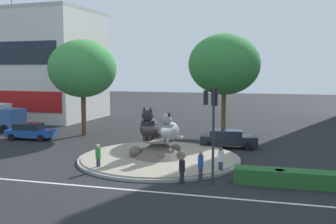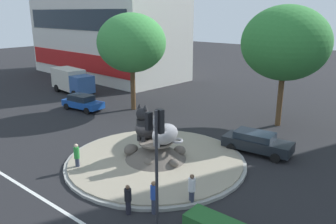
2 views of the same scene
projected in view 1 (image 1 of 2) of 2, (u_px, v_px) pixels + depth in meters
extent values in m
plane|color=black|center=(159.00, 160.00, 28.26)|extent=(160.00, 160.00, 0.00)
cube|color=silver|center=(122.00, 189.00, 21.28)|extent=(112.00, 0.20, 0.01)
cylinder|color=gray|center=(159.00, 158.00, 28.25)|extent=(11.74, 11.74, 0.18)
cylinder|color=gray|center=(159.00, 157.00, 28.23)|extent=(11.27, 11.27, 0.09)
cone|color=#564F47|center=(159.00, 148.00, 28.16)|extent=(3.99, 3.99, 1.20)
cylinder|color=#564F47|center=(159.00, 140.00, 28.10)|extent=(2.20, 2.20, 0.12)
ellipsoid|color=#564F47|center=(181.00, 154.00, 27.51)|extent=(0.66, 0.55, 0.53)
ellipsoid|color=#564F47|center=(176.00, 148.00, 29.30)|extent=(0.82, 0.81, 0.66)
ellipsoid|color=#564F47|center=(144.00, 150.00, 29.10)|extent=(0.53, 0.46, 0.43)
ellipsoid|color=#564F47|center=(135.00, 151.00, 27.99)|extent=(0.94, 0.99, 0.75)
ellipsoid|color=#564F47|center=(161.00, 156.00, 26.92)|extent=(0.68, 0.58, 0.55)
ellipsoid|color=black|center=(149.00, 128.00, 28.40)|extent=(1.52, 2.22, 1.54)
cylinder|color=black|center=(148.00, 127.00, 27.97)|extent=(1.08, 1.08, 0.96)
sphere|color=black|center=(148.00, 116.00, 27.72)|extent=(0.85, 0.85, 0.85)
torus|color=black|center=(156.00, 135.00, 29.25)|extent=(1.12, 1.12, 0.19)
cone|color=black|center=(151.00, 109.00, 27.63)|extent=(0.37, 0.37, 0.35)
cone|color=black|center=(144.00, 109.00, 27.71)|extent=(0.37, 0.37, 0.35)
cylinder|color=black|center=(149.00, 138.00, 27.68)|extent=(0.27, 0.27, 0.38)
cylinder|color=black|center=(145.00, 138.00, 27.74)|extent=(0.27, 0.27, 0.38)
ellipsoid|color=gray|center=(170.00, 131.00, 27.81)|extent=(1.53, 2.04, 1.34)
cylinder|color=gray|center=(168.00, 130.00, 27.47)|extent=(1.03, 1.03, 0.84)
sphere|color=gray|center=(167.00, 120.00, 27.27)|extent=(0.74, 0.74, 0.74)
torus|color=gray|center=(178.00, 137.00, 28.39)|extent=(0.87, 0.87, 0.17)
cone|color=black|center=(169.00, 114.00, 27.13)|extent=(0.36, 0.36, 0.30)
cone|color=gray|center=(164.00, 114.00, 27.31)|extent=(0.36, 0.36, 0.30)
cylinder|color=gray|center=(167.00, 140.00, 27.20)|extent=(0.23, 0.23, 0.33)
cylinder|color=gray|center=(164.00, 139.00, 27.34)|extent=(0.23, 0.23, 0.33)
cylinder|color=#2D2D33|center=(213.00, 137.00, 21.74)|extent=(0.14, 0.14, 5.57)
cube|color=black|center=(215.00, 97.00, 21.70)|extent=(0.34, 0.26, 1.05)
sphere|color=#360606|center=(215.00, 91.00, 21.74)|extent=(0.18, 0.18, 0.18)
sphere|color=#392706|center=(215.00, 96.00, 21.77)|extent=(0.18, 0.18, 0.18)
sphere|color=green|center=(215.00, 102.00, 21.81)|extent=(0.18, 0.18, 0.18)
cube|color=black|center=(206.00, 98.00, 21.65)|extent=(0.22, 0.29, 0.80)
cube|color=silver|center=(9.00, 67.00, 53.17)|extent=(25.85, 12.59, 13.66)
cube|color=#B2B2AD|center=(6.00, 15.00, 52.39)|extent=(25.85, 12.59, 0.50)
cube|color=#235B28|center=(297.00, 178.00, 21.77)|extent=(6.95, 1.20, 0.90)
cylinder|color=brown|center=(223.00, 113.00, 39.18)|extent=(0.46, 0.46, 4.19)
ellipsoid|color=#337F38|center=(224.00, 64.00, 38.63)|extent=(7.17, 7.17, 6.09)
cylinder|color=brown|center=(84.00, 115.00, 38.40)|extent=(0.48, 0.48, 3.97)
ellipsoid|color=#3D8E42|center=(83.00, 68.00, 37.89)|extent=(6.65, 6.65, 5.66)
cylinder|color=black|center=(182.00, 177.00, 22.35)|extent=(0.26, 0.26, 0.72)
cylinder|color=black|center=(182.00, 166.00, 22.28)|extent=(0.35, 0.35, 0.63)
sphere|color=brown|center=(182.00, 159.00, 22.23)|extent=(0.21, 0.21, 0.21)
cylinder|color=#33384C|center=(220.00, 168.00, 24.40)|extent=(0.28, 0.28, 0.79)
cylinder|color=silver|center=(221.00, 156.00, 24.31)|extent=(0.37, 0.37, 0.69)
sphere|color=brown|center=(221.00, 149.00, 24.26)|extent=(0.23, 0.23, 0.23)
cylinder|color=#33384C|center=(201.00, 174.00, 22.89)|extent=(0.25, 0.25, 0.81)
cylinder|color=#284CB2|center=(201.00, 161.00, 22.81)|extent=(0.33, 0.33, 0.70)
sphere|color=#936B4C|center=(201.00, 154.00, 22.75)|extent=(0.23, 0.23, 0.23)
cylinder|color=#33384C|center=(98.00, 164.00, 25.13)|extent=(0.26, 0.26, 0.82)
cylinder|color=#288C38|center=(98.00, 153.00, 25.05)|extent=(0.34, 0.34, 0.71)
sphere|color=beige|center=(98.00, 146.00, 24.99)|extent=(0.24, 0.24, 0.24)
cube|color=black|center=(229.00, 140.00, 32.46)|extent=(4.85, 2.21, 0.71)
cube|color=#19232D|center=(226.00, 133.00, 32.43)|extent=(2.77, 1.80, 0.47)
cylinder|color=black|center=(247.00, 142.00, 33.11)|extent=(0.66, 0.28, 0.64)
cylinder|color=black|center=(248.00, 147.00, 31.38)|extent=(0.66, 0.28, 0.64)
cylinder|color=black|center=(211.00, 141.00, 33.61)|extent=(0.66, 0.28, 0.64)
cylinder|color=black|center=(210.00, 145.00, 31.88)|extent=(0.66, 0.28, 0.64)
cube|color=#19479E|center=(31.00, 133.00, 36.27)|extent=(4.54, 2.22, 0.62)
cube|color=#19232D|center=(28.00, 126.00, 36.23)|extent=(2.60, 1.81, 0.57)
cylinder|color=black|center=(50.00, 135.00, 36.95)|extent=(0.66, 0.28, 0.64)
cylinder|color=black|center=(41.00, 138.00, 35.20)|extent=(0.66, 0.28, 0.64)
cylinder|color=black|center=(22.00, 134.00, 37.41)|extent=(0.66, 0.28, 0.64)
cylinder|color=black|center=(11.00, 137.00, 35.65)|extent=(0.66, 0.28, 0.64)
cube|color=#335693|center=(12.00, 118.00, 40.66)|extent=(2.28, 2.50, 1.99)
cylinder|color=black|center=(21.00, 126.00, 41.79)|extent=(0.93, 0.41, 0.90)
cylinder|color=black|center=(4.00, 129.00, 39.71)|extent=(0.93, 0.41, 0.90)
cylinder|color=#2D4233|center=(279.00, 178.00, 21.91)|extent=(0.56, 0.56, 0.90)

